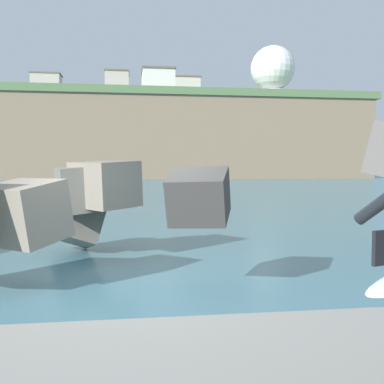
{
  "coord_description": "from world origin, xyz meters",
  "views": [
    {
      "loc": [
        -0.07,
        -6.29,
        1.77
      ],
      "look_at": [
        0.88,
        0.5,
        1.4
      ],
      "focal_mm": 41.63,
      "sensor_mm": 36.0,
      "label": 1
    }
  ],
  "objects_px": {
    "mooring_buoy_middle": "(176,185)",
    "mooring_buoy_inner": "(38,195)",
    "station_building_west": "(117,88)",
    "station_building_central": "(158,82)",
    "radar_dome": "(273,71)",
    "station_building_east": "(47,90)",
    "station_building_annex": "(181,92)"
  },
  "relations": [
    {
      "from": "station_building_central",
      "to": "mooring_buoy_inner",
      "type": "bearing_deg",
      "value": -101.34
    },
    {
      "from": "station_building_central",
      "to": "station_building_east",
      "type": "distance_m",
      "value": 28.01
    },
    {
      "from": "mooring_buoy_middle",
      "to": "station_building_east",
      "type": "height_order",
      "value": "station_building_east"
    },
    {
      "from": "station_building_west",
      "to": "station_building_central",
      "type": "height_order",
      "value": "station_building_west"
    },
    {
      "from": "mooring_buoy_inner",
      "to": "radar_dome",
      "type": "height_order",
      "value": "radar_dome"
    },
    {
      "from": "station_building_west",
      "to": "station_building_annex",
      "type": "xyz_separation_m",
      "value": [
        12.82,
        1.32,
        -0.22
      ]
    },
    {
      "from": "station_building_annex",
      "to": "mooring_buoy_middle",
      "type": "bearing_deg",
      "value": -96.99
    },
    {
      "from": "radar_dome",
      "to": "station_building_central",
      "type": "xyz_separation_m",
      "value": [
        -23.36,
        -9.38,
        -4.53
      ]
    },
    {
      "from": "station_building_central",
      "to": "station_building_west",
      "type": "bearing_deg",
      "value": 117.84
    },
    {
      "from": "station_building_central",
      "to": "station_building_east",
      "type": "xyz_separation_m",
      "value": [
        -21.5,
        17.9,
        1.3
      ]
    },
    {
      "from": "station_building_central",
      "to": "station_building_east",
      "type": "bearing_deg",
      "value": 140.23
    },
    {
      "from": "station_building_east",
      "to": "station_building_annex",
      "type": "bearing_deg",
      "value": -6.23
    },
    {
      "from": "station_building_annex",
      "to": "station_building_east",
      "type": "bearing_deg",
      "value": 173.77
    },
    {
      "from": "station_building_west",
      "to": "station_building_east",
      "type": "xyz_separation_m",
      "value": [
        -14.31,
        4.28,
        0.07
      ]
    },
    {
      "from": "mooring_buoy_middle",
      "to": "radar_dome",
      "type": "distance_m",
      "value": 56.51
    },
    {
      "from": "mooring_buoy_inner",
      "to": "radar_dome",
      "type": "relative_size",
      "value": 0.04
    },
    {
      "from": "radar_dome",
      "to": "station_building_west",
      "type": "xyz_separation_m",
      "value": [
        -30.56,
        4.24,
        -3.3
      ]
    },
    {
      "from": "mooring_buoy_inner",
      "to": "radar_dome",
      "type": "bearing_deg",
      "value": 60.71
    },
    {
      "from": "station_building_west",
      "to": "station_building_central",
      "type": "distance_m",
      "value": 15.45
    },
    {
      "from": "station_building_west",
      "to": "mooring_buoy_inner",
      "type": "bearing_deg",
      "value": -92.59
    },
    {
      "from": "mooring_buoy_middle",
      "to": "station_building_east",
      "type": "bearing_deg",
      "value": 110.55
    },
    {
      "from": "station_building_annex",
      "to": "station_building_west",
      "type": "bearing_deg",
      "value": -174.12
    },
    {
      "from": "radar_dome",
      "to": "station_building_central",
      "type": "bearing_deg",
      "value": -158.13
    },
    {
      "from": "mooring_buoy_inner",
      "to": "station_building_east",
      "type": "height_order",
      "value": "station_building_east"
    },
    {
      "from": "radar_dome",
      "to": "station_building_east",
      "type": "bearing_deg",
      "value": 169.25
    },
    {
      "from": "mooring_buoy_inner",
      "to": "station_building_west",
      "type": "bearing_deg",
      "value": 87.41
    },
    {
      "from": "mooring_buoy_middle",
      "to": "station_building_annex",
      "type": "height_order",
      "value": "station_building_annex"
    },
    {
      "from": "station_building_east",
      "to": "station_building_west",
      "type": "bearing_deg",
      "value": -16.65
    },
    {
      "from": "mooring_buoy_middle",
      "to": "station_building_west",
      "type": "distance_m",
      "value": 54.23
    },
    {
      "from": "mooring_buoy_inner",
      "to": "mooring_buoy_middle",
      "type": "distance_m",
      "value": 15.89
    },
    {
      "from": "mooring_buoy_middle",
      "to": "mooring_buoy_inner",
      "type": "bearing_deg",
      "value": -125.79
    },
    {
      "from": "mooring_buoy_middle",
      "to": "station_building_west",
      "type": "height_order",
      "value": "station_building_west"
    }
  ]
}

